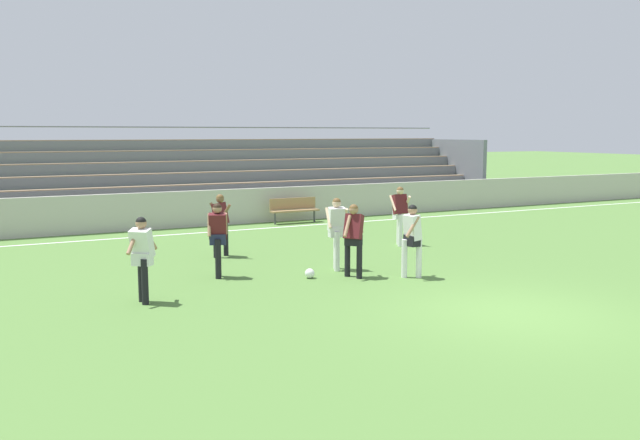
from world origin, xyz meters
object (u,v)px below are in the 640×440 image
(player_white_dropping_back, at_px, (142,252))
(player_dark_wide_left, at_px, (220,220))
(bleacher_stand, at_px, (203,176))
(player_white_pressing_high, at_px, (412,234))
(player_dark_overlapping, at_px, (400,210))
(soccer_ball, at_px, (310,273))
(player_dark_wide_right, at_px, (354,234))
(bench_far_left, at_px, (294,208))
(player_white_challenging, at_px, (337,227))
(player_dark_deep_cover, at_px, (218,234))

(player_white_dropping_back, height_order, player_dark_wide_left, player_white_dropping_back)
(bleacher_stand, bearing_deg, player_white_pressing_high, -86.27)
(player_dark_overlapping, xyz_separation_m, soccer_ball, (-4.22, -2.76, -0.91))
(player_dark_wide_right, relative_size, player_dark_wide_left, 1.01)
(bench_far_left, xyz_separation_m, player_white_pressing_high, (-1.42, -9.48, 0.43))
(bench_far_left, height_order, player_dark_wide_right, player_dark_wide_right)
(player_white_pressing_high, bearing_deg, player_white_challenging, 126.35)
(player_dark_deep_cover, relative_size, soccer_ball, 7.64)
(player_dark_overlapping, bearing_deg, player_white_challenging, -145.74)
(bleacher_stand, bearing_deg, player_white_dropping_back, -111.54)
(bench_far_left, relative_size, player_dark_wide_left, 1.09)
(soccer_ball, bearing_deg, player_dark_wide_right, -21.61)
(player_white_challenging, height_order, player_dark_overlapping, player_white_challenging)
(player_dark_overlapping, relative_size, soccer_ball, 7.74)
(player_dark_overlapping, bearing_deg, player_dark_wide_right, -136.65)
(player_dark_deep_cover, relative_size, player_white_pressing_high, 1.02)
(player_dark_overlapping, relative_size, player_dark_deep_cover, 1.01)
(soccer_ball, bearing_deg, player_dark_wide_left, 105.63)
(bleacher_stand, height_order, soccer_ball, bleacher_stand)
(player_white_pressing_high, distance_m, soccer_ball, 2.45)
(bleacher_stand, relative_size, bench_far_left, 13.84)
(bench_far_left, relative_size, player_white_challenging, 1.05)
(bench_far_left, bearing_deg, player_white_pressing_high, -98.51)
(bench_far_left, relative_size, player_dark_wide_right, 1.08)
(bench_far_left, xyz_separation_m, player_dark_deep_cover, (-5.30, -7.52, 0.46))
(bleacher_stand, distance_m, player_white_challenging, 11.63)
(player_white_challenging, bearing_deg, player_dark_overlapping, 34.26)
(player_white_dropping_back, xyz_separation_m, player_dark_wide_left, (2.83, 3.91, -0.01))
(soccer_ball, bearing_deg, bleacher_stand, 84.26)
(player_white_challenging, xyz_separation_m, soccer_ball, (-0.97, -0.55, -0.92))
(player_white_dropping_back, xyz_separation_m, soccer_ball, (3.78, 0.52, -0.88))
(bench_far_left, xyz_separation_m, soccer_ball, (-3.49, -8.52, -0.44))
(player_white_dropping_back, height_order, player_dark_deep_cover, player_dark_deep_cover)
(bleacher_stand, relative_size, player_dark_wide_right, 15.01)
(bleacher_stand, distance_m, player_dark_deep_cover, 11.58)
(bleacher_stand, relative_size, player_white_pressing_high, 15.10)
(bleacher_stand, bearing_deg, player_white_challenging, -91.25)
(player_white_pressing_high, bearing_deg, player_dark_wide_right, 152.84)
(bench_far_left, bearing_deg, soccer_ball, -112.31)
(bleacher_stand, xyz_separation_m, player_dark_wide_left, (-2.17, -8.77, -0.58))
(bleacher_stand, height_order, player_dark_wide_right, bleacher_stand)
(player_white_dropping_back, distance_m, player_dark_deep_cover, 2.49)
(player_white_dropping_back, relative_size, player_white_pressing_high, 1.01)
(player_dark_wide_left, height_order, soccer_ball, player_dark_wide_left)
(bench_far_left, relative_size, player_white_pressing_high, 1.09)
(player_dark_wide_right, height_order, player_white_challenging, player_white_challenging)
(player_dark_overlapping, xyz_separation_m, player_white_pressing_high, (-2.14, -3.72, -0.04))
(player_dark_wide_right, bearing_deg, player_white_challenging, 86.47)
(player_white_challenging, xyz_separation_m, player_dark_overlapping, (3.25, 2.21, -0.01))
(player_dark_overlapping, xyz_separation_m, player_dark_wide_left, (-5.17, 0.63, -0.04))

